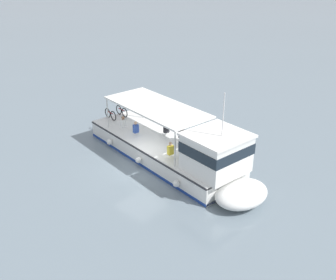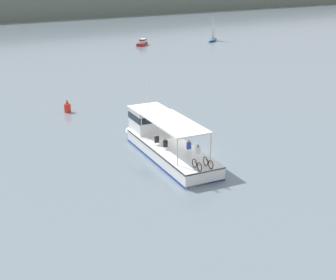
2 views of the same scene
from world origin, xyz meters
name	(u,v)px [view 1 (image 1 of 2)]	position (x,y,z in m)	size (l,w,h in m)	color
ground_plane	(141,169)	(0.00, 0.00, 0.00)	(400.00, 400.00, 0.00)	slate
ferry_main	(179,152)	(-1.56, 1.57, 1.02)	(5.02, 13.03, 5.32)	white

